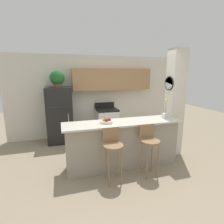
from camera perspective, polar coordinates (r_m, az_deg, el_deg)
name	(u,v)px	position (r m, az deg, el deg)	size (l,w,h in m)	color
ground_plane	(122,165)	(4.06, 3.32, -16.82)	(14.00, 14.00, 0.00)	gray
wall_back	(104,90)	(5.69, -2.64, 7.28)	(5.60, 0.38, 2.55)	silver
pillar_right	(174,103)	(4.50, 19.73, 2.69)	(0.38, 0.32, 2.55)	silver
counter_bar	(122,144)	(3.84, 3.41, -10.25)	(2.50, 0.63, 0.99)	gray
refrigerator	(60,115)	(5.31, -16.73, -0.98)	(0.72, 0.68, 1.61)	black
stove_range	(107,122)	(5.61, -1.72, -3.43)	(0.66, 0.62, 1.07)	white
bar_stool_left	(113,147)	(3.23, 0.26, -11.21)	(0.37, 0.37, 1.01)	olive
bar_stool_right	(149,142)	(3.50, 12.09, -9.57)	(0.37, 0.37, 1.01)	olive
potted_plant_on_fridge	(57,78)	(5.18, -17.44, 10.43)	(0.41, 0.41, 0.46)	brown
orchid_vase	(165,113)	(4.14, 17.07, -0.25)	(0.12, 0.12, 0.44)	white
fruit_bowl	(106,121)	(3.56, -1.82, -3.01)	(0.26, 0.26, 0.11)	silver
trash_bin	(81,136)	(5.29, -9.96, -7.65)	(0.28, 0.28, 0.38)	black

